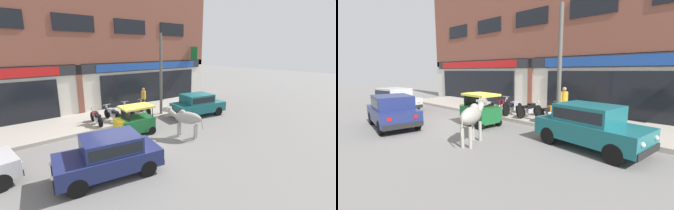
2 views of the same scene
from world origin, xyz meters
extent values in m
plane|color=slate|center=(0.00, 0.00, 0.00)|extent=(90.00, 90.00, 0.00)
cube|color=#A8A093|center=(0.00, 4.07, 0.09)|extent=(19.00, 3.75, 0.17)
cube|color=brown|center=(0.00, 6.22, 6.38)|extent=(23.00, 0.55, 6.87)
cube|color=silver|center=(0.00, 6.22, 1.70)|extent=(23.00, 0.55, 3.40)
cube|color=#28282D|center=(0.00, 5.91, 3.05)|extent=(22.08, 0.08, 0.64)
cube|color=brown|center=(0.00, 5.93, 1.70)|extent=(0.36, 0.12, 3.40)
cube|color=black|center=(5.75, 5.90, 1.35)|extent=(8.74, 0.10, 2.40)
cube|color=#1E479E|center=(5.75, 5.88, 3.05)|extent=(9.20, 0.05, 0.52)
cube|color=black|center=(0.00, 5.92, 5.89)|extent=(2.50, 0.06, 1.00)
cube|color=black|center=(3.91, 5.92, 5.89)|extent=(2.50, 0.06, 1.00)
cube|color=black|center=(7.82, 5.92, 5.89)|extent=(2.50, 0.06, 1.00)
cube|color=#197A38|center=(10.05, 5.50, 4.00)|extent=(0.08, 0.80, 1.10)
ellipsoid|color=#9E998E|center=(2.83, -1.30, 1.02)|extent=(1.11, 1.48, 0.60)
sphere|color=#9E998E|center=(2.71, -1.06, 1.25)|extent=(0.32, 0.32, 0.32)
cylinder|color=#9E998E|center=(2.51, -0.99, 0.36)|extent=(0.12, 0.12, 0.72)
cylinder|color=#9E998E|center=(2.76, -0.85, 0.36)|extent=(0.12, 0.12, 0.72)
cylinder|color=#9E998E|center=(2.91, -1.76, 0.36)|extent=(0.12, 0.12, 0.72)
cylinder|color=#9E998E|center=(3.16, -1.62, 0.36)|extent=(0.12, 0.12, 0.72)
cylinder|color=#9E998E|center=(2.46, -0.58, 1.17)|extent=(0.43, 0.52, 0.43)
cube|color=#9E998E|center=(2.34, -0.35, 1.34)|extent=(0.36, 0.42, 0.26)
cube|color=slate|center=(2.25, -0.19, 1.30)|extent=(0.21, 0.20, 0.14)
cone|color=beige|center=(2.27, -0.43, 1.52)|extent=(0.10, 0.13, 0.19)
cone|color=beige|center=(2.44, -0.34, 1.52)|extent=(0.10, 0.13, 0.19)
cube|color=#9E998E|center=(2.23, -0.49, 1.40)|extent=(0.14, 0.10, 0.10)
cube|color=#9E998E|center=(2.51, -0.34, 1.40)|extent=(0.14, 0.10, 0.10)
cylinder|color=#9E998E|center=(3.18, -1.96, 0.80)|extent=(0.11, 0.16, 0.60)
cylinder|color=black|center=(7.30, 1.61, 0.30)|extent=(0.62, 0.27, 0.60)
cylinder|color=black|center=(7.08, 0.18, 0.30)|extent=(0.62, 0.27, 0.60)
cylinder|color=black|center=(5.03, 1.96, 0.30)|extent=(0.62, 0.27, 0.60)
cylinder|color=black|center=(4.81, 0.54, 0.30)|extent=(0.62, 0.27, 0.60)
cube|color=#196066|center=(6.06, 1.07, 0.60)|extent=(3.70, 2.12, 0.60)
cube|color=#196066|center=(5.96, 1.09, 1.18)|extent=(2.10, 1.72, 0.56)
cube|color=black|center=(5.96, 1.09, 1.18)|extent=(1.95, 1.71, 0.35)
cube|color=black|center=(7.77, 0.81, 0.38)|extent=(0.35, 1.52, 0.20)
cube|color=black|center=(4.35, 1.34, 0.38)|extent=(0.35, 1.52, 0.20)
sphere|color=silver|center=(7.87, 1.28, 0.68)|extent=(0.14, 0.14, 0.14)
sphere|color=silver|center=(7.72, 0.33, 0.68)|extent=(0.14, 0.14, 0.14)
cube|color=red|center=(4.40, 1.83, 0.70)|extent=(0.05, 0.16, 0.14)
cube|color=red|center=(4.25, 0.85, 0.70)|extent=(0.05, 0.16, 0.14)
cylinder|color=black|center=(-4.78, -0.97, 0.30)|extent=(0.62, 0.26, 0.60)
cube|color=black|center=(-4.31, -0.17, 0.38)|extent=(0.33, 1.52, 0.20)
sphere|color=silver|center=(-4.34, 0.31, 0.68)|extent=(0.14, 0.14, 0.14)
sphere|color=silver|center=(-4.21, -0.64, 0.68)|extent=(0.14, 0.14, 0.14)
cylinder|color=black|center=(-3.00, -2.72, 0.30)|extent=(0.62, 0.27, 0.60)
cylinder|color=black|center=(-2.78, -1.30, 0.30)|extent=(0.62, 0.27, 0.60)
cylinder|color=black|center=(-0.73, -3.08, 0.30)|extent=(0.62, 0.27, 0.60)
cylinder|color=black|center=(-0.51, -1.65, 0.30)|extent=(0.62, 0.27, 0.60)
cube|color=navy|center=(-1.75, -2.19, 0.60)|extent=(3.71, 2.13, 0.60)
cube|color=navy|center=(-1.66, -2.20, 1.18)|extent=(2.10, 1.72, 0.56)
cube|color=black|center=(-1.66, -2.20, 1.18)|extent=(1.95, 1.71, 0.35)
cube|color=black|center=(-3.46, -1.92, 0.38)|extent=(0.36, 1.52, 0.20)
cube|color=black|center=(-0.05, -2.46, 0.38)|extent=(0.36, 1.52, 0.20)
sphere|color=silver|center=(-3.57, -2.39, 0.68)|extent=(0.14, 0.14, 0.14)
sphere|color=silver|center=(-3.42, -1.44, 0.68)|extent=(0.14, 0.14, 0.14)
cube|color=red|center=(-0.10, -2.95, 0.70)|extent=(0.05, 0.16, 0.14)
cube|color=red|center=(0.06, -1.97, 0.70)|extent=(0.05, 0.16, 0.14)
cylinder|color=black|center=(0.13, 0.73, 0.22)|extent=(0.45, 0.15, 0.44)
cylinder|color=black|center=(1.64, 0.11, 0.22)|extent=(0.45, 0.15, 0.44)
cylinder|color=black|center=(1.72, 1.14, 0.22)|extent=(0.45, 0.15, 0.44)
cube|color=#19602D|center=(1.03, 0.67, 0.57)|extent=(1.79, 1.28, 0.70)
cube|color=yellow|center=(0.13, 0.73, 0.67)|extent=(0.42, 0.89, 0.52)
cylinder|color=black|center=(0.43, 0.22, 1.19)|extent=(0.04, 0.04, 0.55)
cylinder|color=black|center=(0.49, 1.20, 1.19)|extent=(0.04, 0.04, 0.55)
cylinder|color=black|center=(1.71, 0.13, 1.19)|extent=(0.04, 0.04, 0.55)
cylinder|color=black|center=(1.77, 1.11, 1.19)|extent=(0.04, 0.04, 0.55)
cube|color=#DBCC42|center=(1.08, 0.67, 1.47)|extent=(1.69, 1.21, 0.10)
cube|color=black|center=(0.46, 0.71, 1.19)|extent=(0.09, 0.93, 0.50)
cylinder|color=black|center=(-0.12, 3.70, 0.45)|extent=(0.12, 0.56, 0.56)
cylinder|color=black|center=(-0.16, 2.45, 0.45)|extent=(0.12, 0.56, 0.56)
cube|color=#B2B5BA|center=(-0.14, 3.06, 0.49)|extent=(0.21, 0.33, 0.24)
cube|color=maroon|center=(-0.13, 3.22, 0.75)|extent=(0.25, 0.41, 0.24)
cube|color=black|center=(-0.15, 2.82, 0.73)|extent=(0.24, 0.53, 0.12)
cylinder|color=#B2B5BA|center=(-0.12, 3.64, 0.75)|extent=(0.05, 0.27, 0.59)
cylinder|color=#B2B5BA|center=(-0.12, 3.68, 1.03)|extent=(0.52, 0.05, 0.03)
sphere|color=silver|center=(-0.12, 3.74, 0.91)|extent=(0.12, 0.12, 0.12)
cylinder|color=#B2B5BA|center=(-0.26, 2.70, 0.41)|extent=(0.08, 0.48, 0.06)
cylinder|color=black|center=(0.82, 3.75, 0.45)|extent=(0.17, 0.57, 0.56)
cylinder|color=black|center=(0.97, 2.51, 0.45)|extent=(0.17, 0.57, 0.56)
cube|color=#B2B5BA|center=(0.90, 3.11, 0.49)|extent=(0.24, 0.34, 0.24)
cube|color=#A8AAB2|center=(0.88, 3.27, 0.75)|extent=(0.29, 0.43, 0.24)
cube|color=black|center=(0.93, 2.87, 0.73)|extent=(0.28, 0.54, 0.12)
cylinder|color=#B2B5BA|center=(0.83, 3.69, 0.75)|extent=(0.07, 0.27, 0.59)
cylinder|color=#B2B5BA|center=(0.82, 3.73, 1.03)|extent=(0.52, 0.10, 0.03)
sphere|color=silver|center=(0.82, 3.79, 0.91)|extent=(0.12, 0.12, 0.12)
cylinder|color=#B2B5BA|center=(0.83, 2.74, 0.41)|extent=(0.12, 0.48, 0.06)
cylinder|color=black|center=(2.07, 3.81, 0.45)|extent=(0.16, 0.57, 0.56)
cylinder|color=black|center=(1.94, 2.57, 0.45)|extent=(0.16, 0.57, 0.56)
cube|color=#B2B5BA|center=(2.00, 3.17, 0.49)|extent=(0.23, 0.34, 0.24)
cube|color=black|center=(2.02, 3.33, 0.75)|extent=(0.28, 0.42, 0.24)
cube|color=black|center=(1.98, 2.93, 0.73)|extent=(0.28, 0.54, 0.12)
cylinder|color=#B2B5BA|center=(2.07, 3.75, 0.75)|extent=(0.07, 0.27, 0.59)
cylinder|color=#B2B5BA|center=(2.07, 3.79, 1.03)|extent=(0.52, 0.09, 0.03)
sphere|color=silver|center=(2.08, 3.85, 0.91)|extent=(0.12, 0.12, 0.12)
cylinder|color=#B2B5BA|center=(1.85, 2.82, 0.41)|extent=(0.11, 0.48, 0.06)
cylinder|color=black|center=(3.32, 3.79, 0.45)|extent=(0.20, 0.57, 0.56)
cylinder|color=black|center=(3.09, 2.56, 0.45)|extent=(0.20, 0.57, 0.56)
cube|color=#B2B5BA|center=(3.20, 3.15, 0.49)|extent=(0.26, 0.35, 0.24)
cube|color=orange|center=(3.23, 3.31, 0.75)|extent=(0.31, 0.44, 0.24)
cube|color=black|center=(3.16, 2.92, 0.73)|extent=(0.31, 0.55, 0.12)
cylinder|color=#B2B5BA|center=(3.31, 3.73, 0.75)|extent=(0.09, 0.27, 0.59)
cylinder|color=#B2B5BA|center=(3.32, 3.77, 1.03)|extent=(0.52, 0.13, 0.03)
sphere|color=silver|center=(3.33, 3.83, 0.91)|extent=(0.12, 0.12, 0.12)
cylinder|color=#B2B5BA|center=(3.03, 2.82, 0.41)|extent=(0.15, 0.48, 0.06)
cylinder|color=#2D2D33|center=(3.56, 3.80, 0.58)|extent=(0.11, 0.11, 0.82)
cylinder|color=#2D2D33|center=(3.61, 3.97, 0.58)|extent=(0.11, 0.11, 0.82)
cylinder|color=gold|center=(3.58, 3.89, 1.27)|extent=(0.32, 0.32, 0.56)
cylinder|color=gold|center=(3.52, 3.69, 1.25)|extent=(0.08, 0.08, 0.56)
cylinder|color=gold|center=(3.64, 4.09, 1.25)|extent=(0.08, 0.08, 0.56)
sphere|color=tan|center=(3.58, 3.89, 1.67)|extent=(0.20, 0.20, 0.20)
cylinder|color=#595651|center=(4.05, 2.50, 2.74)|extent=(0.18, 0.18, 5.13)
camera|label=1|loc=(-4.59, -9.00, 4.30)|focal=24.00mm
camera|label=2|loc=(8.88, -6.10, 2.55)|focal=24.00mm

